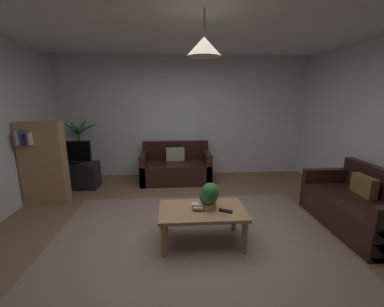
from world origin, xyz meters
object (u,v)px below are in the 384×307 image
at_px(remote_on_table_0, 226,211).
at_px(couch_under_window, 176,168).
at_px(pendant_lamp, 204,47).
at_px(potted_palm_corner, 81,154).
at_px(tv_stand, 75,176).
at_px(potted_plant_on_table, 209,195).
at_px(book_on_table_2, 198,205).
at_px(tv, 72,152).
at_px(couch_right_side, 359,209).
at_px(remote_on_table_1, 209,208).
at_px(coffee_table, 202,215).
at_px(book_on_table_1, 198,207).
at_px(book_on_table_0, 198,209).
at_px(bookshelf_corner, 43,163).

bearing_deg(remote_on_table_0, couch_under_window, 40.25).
bearing_deg(pendant_lamp, potted_palm_corner, 132.48).
bearing_deg(tv_stand, potted_plant_on_table, -40.52).
distance_m(book_on_table_2, tv, 3.07).
height_order(couch_right_side, pendant_lamp, pendant_lamp).
relative_size(remote_on_table_1, potted_plant_on_table, 0.48).
distance_m(couch_under_window, coffee_table, 2.37).
bearing_deg(book_on_table_1, book_on_table_0, 125.04).
height_order(couch_under_window, couch_right_side, same).
relative_size(book_on_table_2, tv_stand, 0.16).
height_order(book_on_table_1, pendant_lamp, pendant_lamp).
height_order(couch_under_window, remote_on_table_1, couch_under_window).
bearing_deg(remote_on_table_0, book_on_table_1, 103.51).
xyz_separation_m(potted_plant_on_table, tv, (-2.41, 2.04, 0.11)).
distance_m(remote_on_table_0, potted_plant_on_table, 0.27).
distance_m(book_on_table_1, potted_palm_corner, 3.48).
xyz_separation_m(book_on_table_1, potted_palm_corner, (-2.32, 2.60, 0.09)).
bearing_deg(remote_on_table_0, couch_right_side, -54.37).
relative_size(couch_under_window, book_on_table_0, 11.38).
xyz_separation_m(couch_right_side, coffee_table, (-2.22, -0.21, 0.10)).
bearing_deg(tv_stand, potted_palm_corner, 94.29).
bearing_deg(book_on_table_0, potted_palm_corner, 131.73).
xyz_separation_m(couch_under_window, tv, (-2.02, -0.30, 0.46)).
bearing_deg(book_on_table_1, bookshelf_corner, 151.12).
height_order(remote_on_table_0, bookshelf_corner, bookshelf_corner).
distance_m(coffee_table, book_on_table_0, 0.10).
bearing_deg(tv_stand, book_on_table_2, -42.43).
xyz_separation_m(remote_on_table_0, potted_plant_on_table, (-0.19, 0.10, 0.16)).
height_order(coffee_table, bookshelf_corner, bookshelf_corner).
bearing_deg(tv_stand, book_on_table_0, -42.43).
xyz_separation_m(book_on_table_2, tv_stand, (-2.27, 2.08, -0.26)).
relative_size(book_on_table_1, remote_on_table_1, 0.73).
bearing_deg(potted_plant_on_table, potted_palm_corner, 133.58).
relative_size(couch_under_window, potted_plant_on_table, 4.41).
height_order(book_on_table_0, tv, tv).
height_order(book_on_table_1, remote_on_table_1, book_on_table_1).
height_order(remote_on_table_1, tv_stand, tv_stand).
xyz_separation_m(book_on_table_0, book_on_table_2, (-0.00, 0.00, 0.05)).
xyz_separation_m(book_on_table_1, potted_plant_on_table, (0.14, 0.02, 0.14)).
distance_m(tv_stand, bookshelf_corner, 0.88).
bearing_deg(couch_right_side, book_on_table_0, -84.70).
xyz_separation_m(book_on_table_1, tv, (-2.28, 2.06, 0.25)).
relative_size(book_on_table_0, book_on_table_1, 1.09).
bearing_deg(book_on_table_2, book_on_table_0, -21.88).
bearing_deg(couch_under_window, book_on_table_0, -84.01).
bearing_deg(potted_palm_corner, pendant_lamp, -47.52).
bearing_deg(book_on_table_1, pendant_lamp, 11.53).
relative_size(tv_stand, pendant_lamp, 1.92).
distance_m(book_on_table_1, book_on_table_2, 0.03).
height_order(remote_on_table_1, tv, tv).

